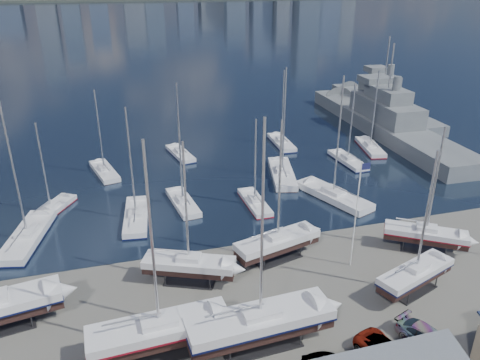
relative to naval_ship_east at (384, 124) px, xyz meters
name	(u,v)px	position (x,y,z in m)	size (l,w,h in m)	color
ground	(302,292)	(-34.62, -42.03, -1.67)	(1400.00, 1400.00, 0.00)	#605E59
water	(123,19)	(-34.62, 267.97, -1.82)	(1400.00, 600.00, 0.40)	#172636
sailboat_cradle_1	(160,331)	(-48.67, -46.07, 0.52)	(11.52, 3.80, 18.18)	#2D2D33
sailboat_cradle_2	(189,265)	(-44.74, -37.37, 0.35)	(9.23, 5.92, 14.76)	#2D2D33
sailboat_cradle_3	(260,322)	(-40.72, -47.39, 0.58)	(12.35, 4.06, 19.42)	#2D2D33
sailboat_cradle_4	(277,242)	(-34.98, -35.86, 0.38)	(9.83, 5.02, 15.49)	#2D2D33
sailboat_cradle_5	(416,274)	(-24.28, -44.75, 0.32)	(9.17, 5.30, 14.44)	#2D2D33
sailboat_cradle_6	(426,234)	(-18.80, -38.71, 0.31)	(8.62, 6.88, 14.26)	#2D2D33
sailboat_moored_0	(28,238)	(-61.17, -24.52, -1.36)	(5.66, 11.84, 17.07)	black
sailboat_moored_1	(51,211)	(-59.18, -17.93, -1.36)	(6.24, 8.43, 12.53)	black
sailboat_moored_2	(105,172)	(-52.33, -6.65, -1.34)	(4.57, 9.33, 13.58)	black
sailboat_moored_3	(136,218)	(-48.82, -22.92, -1.36)	(3.98, 10.33, 15.06)	black
sailboat_moored_4	(183,203)	(-42.58, -20.57, -1.34)	(3.50, 9.03, 13.28)	black
sailboat_moored_5	(180,154)	(-39.91, -2.22, -1.36)	(3.96, 8.94, 12.92)	black
sailboat_moored_6	(255,203)	(-33.43, -23.10, -1.36)	(2.49, 8.33, 12.38)	black
sailboat_moored_7	(282,175)	(-26.63, -15.32, -1.34)	(5.74, 11.78, 17.15)	black
sailboat_moored_8	(281,143)	(-21.60, -1.72, -1.36)	(2.99, 9.43, 13.95)	black
sailboat_moored_9	(333,197)	(-22.63, -24.32, -1.34)	(7.17, 12.01, 17.53)	black
sailboat_moored_10	(348,161)	(-14.33, -12.76, -1.36)	(3.02, 9.17, 13.53)	black
sailboat_moored_11	(370,148)	(-7.64, -8.28, -1.36)	(4.62, 9.89, 14.27)	black
naval_ship_east	(384,124)	(0.00, 0.00, 0.00)	(9.24, 49.40, 18.43)	slate
naval_ship_west	(381,104)	(7.55, 13.17, 0.00)	(7.63, 39.11, 17.50)	slate
car_c	(389,355)	(-31.63, -52.14, -0.87)	(2.65, 5.75, 1.60)	gray
car_d	(429,339)	(-27.55, -51.50, -0.86)	(2.26, 5.57, 1.62)	gray
flagpole	(357,208)	(-27.88, -39.10, 5.07)	(1.04, 0.12, 11.73)	white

